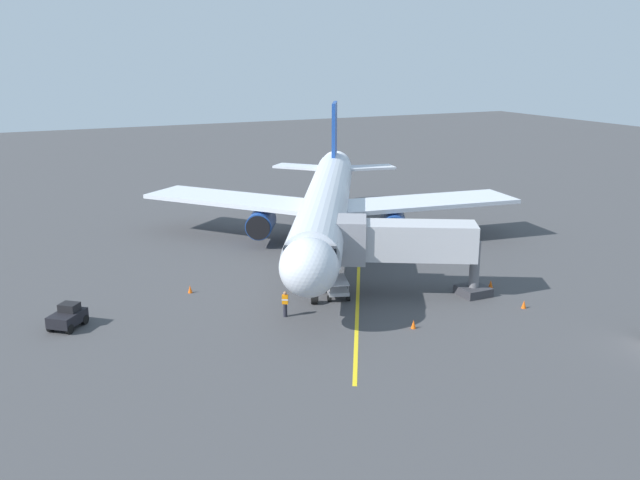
# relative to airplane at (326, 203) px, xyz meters

# --- Properties ---
(ground_plane) EXTENTS (220.00, 220.00, 0.00)m
(ground_plane) POSITION_rel_airplane_xyz_m (-0.48, -0.72, -4.00)
(ground_plane) COLOR #424244
(apron_lead_in_line) EXTENTS (19.55, 35.13, 0.01)m
(apron_lead_in_line) POSITION_rel_airplane_xyz_m (0.14, 6.25, -4.00)
(apron_lead_in_line) COLOR yellow
(apron_lead_in_line) RESTS_ON ground
(airplane) EXTENTS (31.09, 36.89, 11.50)m
(airplane) POSITION_rel_airplane_xyz_m (0.00, 0.00, 0.00)
(airplane) COLOR silver
(airplane) RESTS_ON ground
(jet_bridge) EXTENTS (10.88, 7.57, 5.40)m
(jet_bridge) POSITION_rel_airplane_xyz_m (0.76, 12.47, -0.24)
(jet_bridge) COLOR #B7B7BC
(jet_bridge) RESTS_ON ground
(ground_crew_marshaller) EXTENTS (0.47, 0.42, 1.71)m
(ground_crew_marshaller) POSITION_rel_airplane_xyz_m (9.36, 13.35, -3.12)
(ground_crew_marshaller) COLOR #23232D
(ground_crew_marshaller) RESTS_ON ground
(baggage_cart_near_nose) EXTENTS (2.20, 2.91, 1.27)m
(baggage_cart_near_nose) POSITION_rel_airplane_xyz_m (4.67, 11.40, -3.35)
(baggage_cart_near_nose) COLOR #9E9EA3
(baggage_cart_near_nose) RESTS_ON ground
(tug_portside) EXTENTS (2.62, 2.73, 1.50)m
(tug_portside) POSITION_rel_airplane_xyz_m (22.24, 9.32, -3.30)
(tug_portside) COLOR black
(tug_portside) RESTS_ON ground
(safety_cone_nose_left) EXTENTS (0.32, 0.32, 0.55)m
(safety_cone_nose_left) POSITION_rel_airplane_xyz_m (2.93, 18.55, -3.73)
(safety_cone_nose_left) COLOR #F2590F
(safety_cone_nose_left) RESTS_ON ground
(safety_cone_nose_right) EXTENTS (0.32, 0.32, 0.55)m
(safety_cone_nose_right) POSITION_rel_airplane_xyz_m (13.75, 6.27, -3.73)
(safety_cone_nose_right) COLOR #F2590F
(safety_cone_nose_right) RESTS_ON ground
(safety_cone_wing_port) EXTENTS (0.32, 0.32, 0.55)m
(safety_cone_wing_port) POSITION_rel_airplane_xyz_m (-5.63, 18.75, -3.73)
(safety_cone_wing_port) COLOR #F2590F
(safety_cone_wing_port) RESTS_ON ground
(safety_cone_wing_starboard) EXTENTS (0.32, 0.32, 0.55)m
(safety_cone_wing_starboard) POSITION_rel_airplane_xyz_m (-6.34, 14.43, -3.73)
(safety_cone_wing_starboard) COLOR #F2590F
(safety_cone_wing_starboard) RESTS_ON ground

